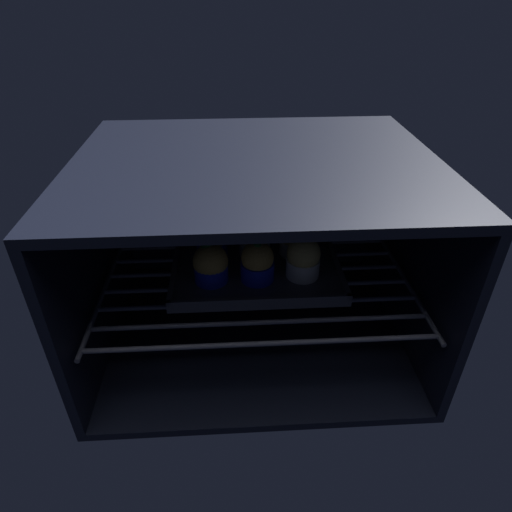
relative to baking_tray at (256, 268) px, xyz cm
name	(u,v)px	position (x,y,z in cm)	size (l,w,h in cm)	color
oven_cavity	(255,244)	(0.00, 4.63, 2.30)	(59.00, 47.00, 37.00)	black
oven_rack	(256,271)	(0.00, 0.39, -1.10)	(54.80, 42.00, 0.80)	#444756
baking_tray	(256,268)	(0.00, 0.00, 0.00)	(30.31, 22.56, 2.20)	#4C4C51
muffin_row0_col0	(211,265)	(-8.05, -4.02, 3.74)	(6.10, 6.10, 7.36)	#1928B7
muffin_row0_col1	(256,263)	(-0.29, -4.14, 3.90)	(5.89, 5.89, 7.49)	#1928B7
muffin_row0_col2	(303,258)	(8.03, -3.49, 4.14)	(5.90, 5.90, 7.96)	silver
muffin_row1_col0	(212,239)	(-8.09, 4.23, 3.93)	(6.21, 6.21, 7.39)	#1928B7
muffin_row1_col1	(256,238)	(0.19, 4.09, 4.01)	(6.37, 6.37, 7.53)	silver
muffin_row1_col2	(295,238)	(7.65, 3.85, 3.89)	(6.23, 6.23, 7.64)	silver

